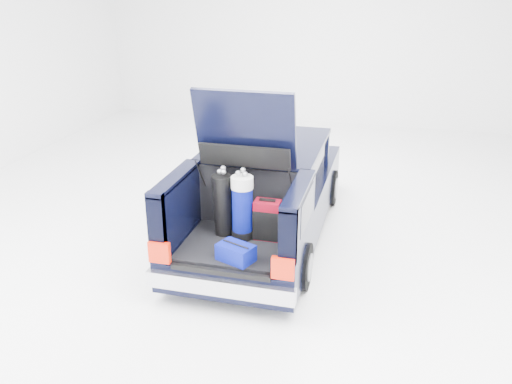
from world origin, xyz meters
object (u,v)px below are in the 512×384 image
(red_suitcase, at_px, (267,220))
(black_golf_bag, at_px, (223,205))
(blue_duffel, at_px, (236,252))
(blue_golf_bag, at_px, (242,207))
(car, at_px, (266,192))

(red_suitcase, height_order, black_golf_bag, black_golf_bag)
(red_suitcase, bearing_deg, blue_duffel, -108.56)
(black_golf_bag, relative_size, blue_golf_bag, 0.97)
(red_suitcase, height_order, blue_duffel, red_suitcase)
(car, height_order, red_suitcase, car)
(black_golf_bag, height_order, blue_golf_bag, blue_golf_bag)
(blue_duffel, bearing_deg, blue_golf_bag, 119.73)
(red_suitcase, xyz_separation_m, black_golf_bag, (-0.58, -0.01, 0.16))
(red_suitcase, distance_m, blue_duffel, 0.70)
(blue_golf_bag, bearing_deg, blue_duffel, -68.23)
(red_suitcase, bearing_deg, car, 104.59)
(car, distance_m, blue_duffel, 2.01)
(red_suitcase, distance_m, black_golf_bag, 0.60)
(black_golf_bag, bearing_deg, red_suitcase, 24.34)
(car, bearing_deg, blue_duffel, -86.61)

